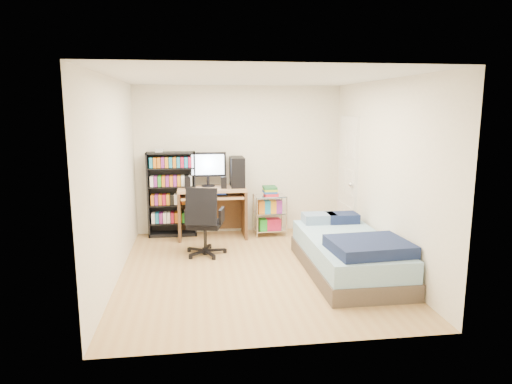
{
  "coord_description": "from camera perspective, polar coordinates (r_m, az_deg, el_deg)",
  "views": [
    {
      "loc": [
        -0.75,
        -5.76,
        2.14
      ],
      "look_at": [
        0.08,
        0.4,
        0.98
      ],
      "focal_mm": 32.0,
      "sensor_mm": 36.0,
      "label": 1
    }
  ],
  "objects": [
    {
      "name": "office_chair",
      "position": [
        6.71,
        -6.45,
        -5.18
      ],
      "size": [
        0.74,
        0.74,
        1.03
      ],
      "rotation": [
        0.0,
        0.0,
        -0.24
      ],
      "color": "black",
      "rests_on": "room"
    },
    {
      "name": "bed",
      "position": [
        6.11,
        11.5,
        -7.53
      ],
      "size": [
        1.05,
        2.11,
        0.6
      ],
      "color": "brown",
      "rests_on": "room"
    },
    {
      "name": "wire_cart",
      "position": [
        7.67,
        1.74,
        -1.4
      ],
      "size": [
        0.54,
        0.4,
        0.85
      ],
      "rotation": [
        0.0,
        0.0,
        0.04
      ],
      "color": "silver",
      "rests_on": "room"
    },
    {
      "name": "door",
      "position": [
        7.61,
        11.4,
        1.72
      ],
      "size": [
        0.12,
        0.8,
        2.0
      ],
      "color": "silver",
      "rests_on": "room"
    },
    {
      "name": "room",
      "position": [
        5.87,
        -0.24,
        1.83
      ],
      "size": [
        3.58,
        4.08,
        2.58
      ],
      "color": "tan",
      "rests_on": "ground"
    },
    {
      "name": "media_shelf",
      "position": [
        7.73,
        -10.48,
        -0.15
      ],
      "size": [
        0.8,
        0.27,
        1.48
      ],
      "color": "black",
      "rests_on": "room"
    },
    {
      "name": "computer_desk",
      "position": [
        7.62,
        -4.71,
        0.08
      ],
      "size": [
        1.12,
        0.65,
        1.41
      ],
      "color": "tan",
      "rests_on": "room"
    }
  ]
}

